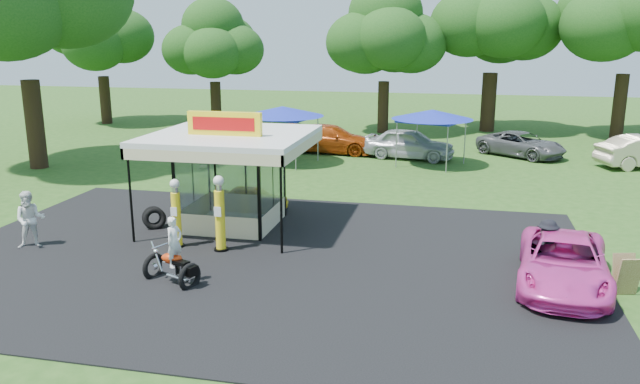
{
  "coord_description": "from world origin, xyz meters",
  "views": [
    {
      "loc": [
        5.75,
        -15.38,
        6.69
      ],
      "look_at": [
        1.43,
        4.0,
        1.69
      ],
      "focal_mm": 35.0,
      "sensor_mm": 36.0,
      "label": 1
    }
  ],
  "objects_px": {
    "gas_station_kiosk": "(232,178)",
    "tent_west": "(283,112)",
    "a_frame_sign": "(626,275)",
    "pink_sedan": "(564,263)",
    "bg_car_c": "(409,144)",
    "motorcycle": "(174,257)",
    "spectator_east_a": "(547,247)",
    "tent_east": "(432,115)",
    "gas_pump_left": "(176,215)",
    "kiosk_car": "(253,198)",
    "gas_pump_right": "(220,216)",
    "bg_car_a": "(239,143)",
    "spectator_west": "(30,220)",
    "bg_car_b": "(330,139)",
    "bg_car_d": "(521,144)"
  },
  "relations": [
    {
      "from": "a_frame_sign",
      "to": "bg_car_d",
      "type": "height_order",
      "value": "bg_car_d"
    },
    {
      "from": "gas_station_kiosk",
      "to": "tent_west",
      "type": "bearing_deg",
      "value": 96.73
    },
    {
      "from": "gas_pump_left",
      "to": "spectator_west",
      "type": "xyz_separation_m",
      "value": [
        -4.6,
        -1.02,
        -0.15
      ]
    },
    {
      "from": "tent_east",
      "to": "motorcycle",
      "type": "bearing_deg",
      "value": -108.83
    },
    {
      "from": "gas_pump_right",
      "to": "bg_car_b",
      "type": "bearing_deg",
      "value": 90.24
    },
    {
      "from": "gas_pump_left",
      "to": "bg_car_d",
      "type": "bearing_deg",
      "value": 56.94
    },
    {
      "from": "bg_car_d",
      "to": "kiosk_car",
      "type": "bearing_deg",
      "value": 178.52
    },
    {
      "from": "motorcycle",
      "to": "gas_pump_right",
      "type": "bearing_deg",
      "value": 105.72
    },
    {
      "from": "a_frame_sign",
      "to": "bg_car_d",
      "type": "relative_size",
      "value": 0.21
    },
    {
      "from": "spectator_east_a",
      "to": "bg_car_c",
      "type": "xyz_separation_m",
      "value": [
        -5.24,
        16.6,
        0.03
      ]
    },
    {
      "from": "spectator_east_a",
      "to": "pink_sedan",
      "type": "bearing_deg",
      "value": 75.13
    },
    {
      "from": "motorcycle",
      "to": "spectator_east_a",
      "type": "relative_size",
      "value": 1.23
    },
    {
      "from": "bg_car_a",
      "to": "spectator_east_a",
      "type": "bearing_deg",
      "value": -131.44
    },
    {
      "from": "gas_station_kiosk",
      "to": "gas_pump_right",
      "type": "xyz_separation_m",
      "value": [
        0.58,
        -2.69,
        -0.6
      ]
    },
    {
      "from": "motorcycle",
      "to": "bg_car_c",
      "type": "bearing_deg",
      "value": 97.38
    },
    {
      "from": "bg_car_c",
      "to": "spectator_east_a",
      "type": "bearing_deg",
      "value": -151.61
    },
    {
      "from": "gas_pump_right",
      "to": "bg_car_a",
      "type": "relative_size",
      "value": 0.52
    },
    {
      "from": "gas_pump_left",
      "to": "spectator_west",
      "type": "bearing_deg",
      "value": -167.47
    },
    {
      "from": "gas_pump_right",
      "to": "tent_east",
      "type": "distance_m",
      "value": 16.28
    },
    {
      "from": "gas_pump_right",
      "to": "kiosk_car",
      "type": "xyz_separation_m",
      "value": [
        -0.58,
        4.9,
        -0.71
      ]
    },
    {
      "from": "a_frame_sign",
      "to": "pink_sedan",
      "type": "height_order",
      "value": "pink_sedan"
    },
    {
      "from": "gas_pump_left",
      "to": "kiosk_car",
      "type": "height_order",
      "value": "gas_pump_left"
    },
    {
      "from": "gas_station_kiosk",
      "to": "tent_east",
      "type": "relative_size",
      "value": 1.28
    },
    {
      "from": "pink_sedan",
      "to": "bg_car_c",
      "type": "distance_m",
      "value": 18.34
    },
    {
      "from": "gas_station_kiosk",
      "to": "kiosk_car",
      "type": "height_order",
      "value": "gas_station_kiosk"
    },
    {
      "from": "tent_east",
      "to": "bg_car_c",
      "type": "bearing_deg",
      "value": 127.04
    },
    {
      "from": "gas_station_kiosk",
      "to": "tent_west",
      "type": "height_order",
      "value": "gas_station_kiosk"
    },
    {
      "from": "a_frame_sign",
      "to": "tent_west",
      "type": "height_order",
      "value": "tent_west"
    },
    {
      "from": "gas_station_kiosk",
      "to": "motorcycle",
      "type": "bearing_deg",
      "value": -86.77
    },
    {
      "from": "a_frame_sign",
      "to": "pink_sedan",
      "type": "distance_m",
      "value": 1.57
    },
    {
      "from": "pink_sedan",
      "to": "kiosk_car",
      "type": "bearing_deg",
      "value": 159.24
    },
    {
      "from": "bg_car_d",
      "to": "spectator_west",
      "type": "bearing_deg",
      "value": 177.24
    },
    {
      "from": "bg_car_a",
      "to": "tent_west",
      "type": "xyz_separation_m",
      "value": [
        2.91,
        -1.21,
        1.98
      ]
    },
    {
      "from": "motorcycle",
      "to": "tent_east",
      "type": "height_order",
      "value": "tent_east"
    },
    {
      "from": "bg_car_a",
      "to": "bg_car_d",
      "type": "bearing_deg",
      "value": -72.65
    },
    {
      "from": "gas_station_kiosk",
      "to": "pink_sedan",
      "type": "relative_size",
      "value": 1.08
    },
    {
      "from": "motorcycle",
      "to": "tent_east",
      "type": "distance_m",
      "value": 19.03
    },
    {
      "from": "gas_pump_left",
      "to": "gas_pump_right",
      "type": "height_order",
      "value": "gas_pump_right"
    },
    {
      "from": "spectator_east_a",
      "to": "bg_car_c",
      "type": "bearing_deg",
      "value": -108.95
    },
    {
      "from": "spectator_west",
      "to": "bg_car_c",
      "type": "height_order",
      "value": "spectator_west"
    },
    {
      "from": "gas_station_kiosk",
      "to": "bg_car_c",
      "type": "xyz_separation_m",
      "value": [
        5.17,
        14.1,
        -0.94
      ]
    },
    {
      "from": "a_frame_sign",
      "to": "bg_car_c",
      "type": "height_order",
      "value": "bg_car_c"
    },
    {
      "from": "bg_car_c",
      "to": "gas_pump_right",
      "type": "bearing_deg",
      "value": 175.6
    },
    {
      "from": "bg_car_c",
      "to": "spectator_west",
      "type": "bearing_deg",
      "value": 159.85
    },
    {
      "from": "tent_west",
      "to": "bg_car_c",
      "type": "bearing_deg",
      "value": 23.11
    },
    {
      "from": "gas_station_kiosk",
      "to": "a_frame_sign",
      "type": "distance_m",
      "value": 12.87
    },
    {
      "from": "bg_car_c",
      "to": "bg_car_d",
      "type": "bearing_deg",
      "value": -60.72
    },
    {
      "from": "gas_pump_right",
      "to": "tent_west",
      "type": "height_order",
      "value": "tent_west"
    },
    {
      "from": "gas_pump_right",
      "to": "tent_west",
      "type": "xyz_separation_m",
      "value": [
        -1.92,
        14.01,
        1.58
      ]
    },
    {
      "from": "spectator_west",
      "to": "bg_car_a",
      "type": "xyz_separation_m",
      "value": [
        1.27,
        16.2,
        -0.15
      ]
    }
  ]
}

